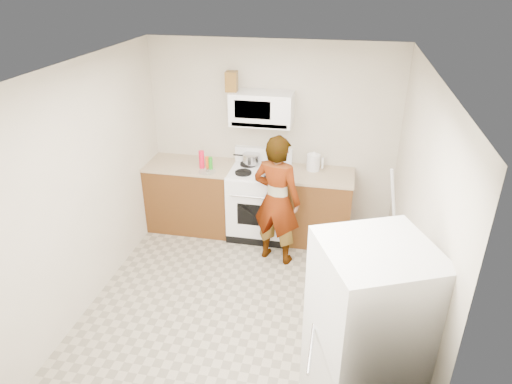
% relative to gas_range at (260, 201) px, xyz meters
% --- Properties ---
extents(floor, '(3.60, 3.60, 0.00)m').
position_rel_gas_range_xyz_m(floor, '(0.10, -1.48, -0.49)').
color(floor, gray).
rests_on(floor, ground).
extents(back_wall, '(3.20, 0.02, 2.50)m').
position_rel_gas_range_xyz_m(back_wall, '(0.10, 0.31, 0.76)').
color(back_wall, beige).
rests_on(back_wall, floor).
extents(right_wall, '(0.02, 3.60, 2.50)m').
position_rel_gas_range_xyz_m(right_wall, '(1.69, -1.48, 0.76)').
color(right_wall, beige).
rests_on(right_wall, floor).
extents(cabinet_left, '(1.12, 0.62, 0.90)m').
position_rel_gas_range_xyz_m(cabinet_left, '(-0.94, 0.01, -0.04)').
color(cabinet_left, '#5C2D16').
rests_on(cabinet_left, floor).
extents(counter_left, '(1.14, 0.64, 0.03)m').
position_rel_gas_range_xyz_m(counter_left, '(-0.94, 0.01, 0.43)').
color(counter_left, tan).
rests_on(counter_left, cabinet_left).
extents(cabinet_right, '(0.80, 0.62, 0.90)m').
position_rel_gas_range_xyz_m(cabinet_right, '(0.78, 0.01, -0.04)').
color(cabinet_right, '#5C2D16').
rests_on(cabinet_right, floor).
extents(counter_right, '(0.82, 0.64, 0.03)m').
position_rel_gas_range_xyz_m(counter_right, '(0.78, 0.01, 0.43)').
color(counter_right, tan).
rests_on(counter_right, cabinet_right).
extents(gas_range, '(0.76, 0.65, 1.13)m').
position_rel_gas_range_xyz_m(gas_range, '(0.00, 0.00, 0.00)').
color(gas_range, white).
rests_on(gas_range, floor).
extents(microwave, '(0.76, 0.38, 0.40)m').
position_rel_gas_range_xyz_m(microwave, '(0.00, 0.13, 1.21)').
color(microwave, white).
rests_on(microwave, back_wall).
extents(person, '(0.67, 0.53, 1.61)m').
position_rel_gas_range_xyz_m(person, '(0.31, -0.55, 0.32)').
color(person, tan).
rests_on(person, floor).
extents(fridge, '(0.92, 0.92, 1.70)m').
position_rel_gas_range_xyz_m(fridge, '(1.29, -2.76, 0.36)').
color(fridge, beige).
rests_on(fridge, floor).
extents(kettle, '(0.23, 0.23, 0.21)m').
position_rel_gas_range_xyz_m(kettle, '(0.67, 0.13, 0.55)').
color(kettle, silver).
rests_on(kettle, counter_right).
extents(jug, '(0.15, 0.15, 0.24)m').
position_rel_gas_range_xyz_m(jug, '(-0.37, 0.10, 1.53)').
color(jug, brown).
rests_on(jug, microwave).
extents(saucepan, '(0.25, 0.25, 0.12)m').
position_rel_gas_range_xyz_m(saucepan, '(-0.14, 0.15, 0.53)').
color(saucepan, '#B3B3B8').
rests_on(saucepan, gas_range).
extents(tray, '(0.25, 0.17, 0.05)m').
position_rel_gas_range_xyz_m(tray, '(0.19, -0.13, 0.47)').
color(tray, white).
rests_on(tray, gas_range).
extents(bottle_spray, '(0.09, 0.09, 0.23)m').
position_rel_gas_range_xyz_m(bottle_spray, '(-0.74, -0.09, 0.57)').
color(bottle_spray, red).
rests_on(bottle_spray, counter_left).
extents(bottle_hot_sauce, '(0.06, 0.06, 0.15)m').
position_rel_gas_range_xyz_m(bottle_hot_sauce, '(-0.67, -0.08, 0.53)').
color(bottle_hot_sauce, '#EF5A1A').
rests_on(bottle_hot_sauce, counter_left).
extents(bottle_green_cap, '(0.05, 0.05, 0.17)m').
position_rel_gas_range_xyz_m(bottle_green_cap, '(-0.61, -0.11, 0.53)').
color(bottle_green_cap, '#1E8D19').
rests_on(bottle_green_cap, counter_left).
extents(pot_lid, '(0.28, 0.28, 0.01)m').
position_rel_gas_range_xyz_m(pot_lid, '(-0.63, -0.20, 0.46)').
color(pot_lid, white).
rests_on(pot_lid, counter_left).
extents(broom, '(0.30, 0.17, 1.43)m').
position_rel_gas_range_xyz_m(broom, '(1.64, -0.79, 0.24)').
color(broom, silver).
rests_on(broom, floor).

